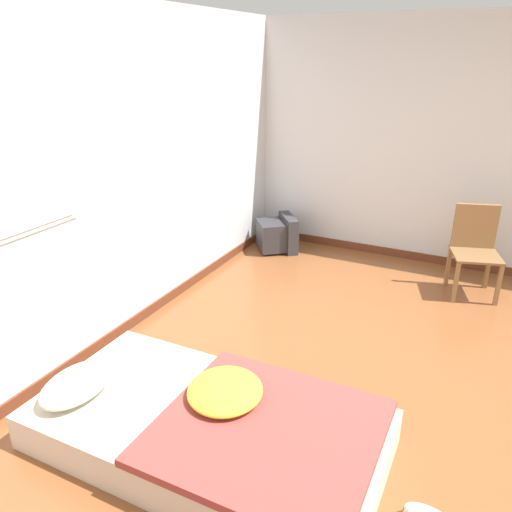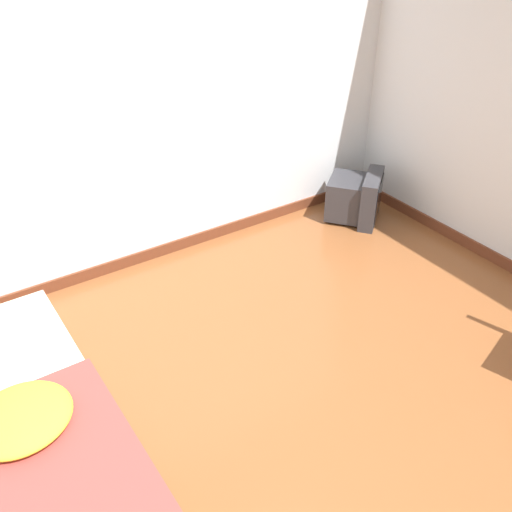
% 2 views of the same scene
% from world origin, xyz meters
% --- Properties ---
extents(ground_plane, '(20.00, 20.00, 0.00)m').
position_xyz_m(ground_plane, '(0.00, 0.00, 0.00)').
color(ground_plane, brown).
extents(wall_back, '(7.95, 0.08, 2.60)m').
position_xyz_m(wall_back, '(-0.02, 2.46, 1.29)').
color(wall_back, silver).
rests_on(wall_back, ground_plane).
extents(wall_right, '(0.08, 7.27, 2.60)m').
position_xyz_m(wall_right, '(2.81, 0.00, 1.29)').
color(wall_right, silver).
rests_on(wall_right, ground_plane).
extents(mattress_bed, '(1.12, 2.09, 0.38)m').
position_xyz_m(mattress_bed, '(-0.81, 1.08, 0.15)').
color(mattress_bed, beige).
rests_on(mattress_bed, ground_plane).
extents(crt_tv, '(0.59, 0.59, 0.42)m').
position_xyz_m(crt_tv, '(2.34, 2.05, 0.20)').
color(crt_tv, '#333338').
rests_on(crt_tv, ground_plane).
extents(wooden_chair, '(0.53, 0.53, 0.87)m').
position_xyz_m(wooden_chair, '(2.18, -0.11, 0.50)').
color(wooden_chair, olive).
rests_on(wooden_chair, ground_plane).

